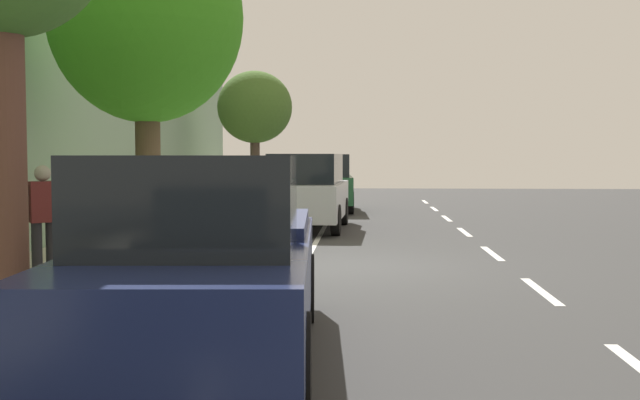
% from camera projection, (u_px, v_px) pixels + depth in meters
% --- Properties ---
extents(ground, '(63.42, 63.42, 0.00)m').
position_uv_depth(ground, '(340.00, 266.00, 13.34)').
color(ground, '#363636').
extents(sidewalk, '(3.60, 39.64, 0.16)m').
position_uv_depth(sidewalk, '(117.00, 260.00, 13.57)').
color(sidewalk, '#AEA897').
rests_on(sidewalk, ground).
extents(curb_edge, '(0.16, 39.64, 0.16)m').
position_uv_depth(curb_edge, '(220.00, 261.00, 13.46)').
color(curb_edge, gray).
rests_on(curb_edge, ground).
extents(lane_stripe_centre, '(0.14, 40.00, 0.01)m').
position_uv_depth(lane_stripe_centre, '(512.00, 269.00, 12.99)').
color(lane_stripe_centre, white).
rests_on(lane_stripe_centre, ground).
extents(lane_stripe_bike_edge, '(0.12, 39.64, 0.01)m').
position_uv_depth(lane_stripe_bike_edge, '(303.00, 266.00, 13.38)').
color(lane_stripe_bike_edge, white).
rests_on(lane_stripe_bike_edge, ground).
extents(building_facade, '(0.50, 39.64, 6.50)m').
position_uv_depth(building_facade, '(1.00, 83.00, 13.51)').
color(building_facade, gray).
rests_on(building_facade, ground).
extents(parked_suv_green_nearest, '(2.13, 4.78, 1.99)m').
position_uv_depth(parked_suv_green_nearest, '(324.00, 182.00, 26.59)').
color(parked_suv_green_nearest, '#1E512D').
rests_on(parked_suv_green_nearest, ground).
extents(parked_suv_silver_second, '(2.10, 4.77, 1.99)m').
position_uv_depth(parked_suv_silver_second, '(307.00, 191.00, 19.92)').
color(parked_suv_silver_second, '#B7BABF').
rests_on(parked_suv_silver_second, ground).
extents(parked_pickup_dark_blue_mid, '(2.27, 5.41, 1.95)m').
position_uv_depth(parked_pickup_dark_blue_mid, '(205.00, 268.00, 7.08)').
color(parked_pickup_dark_blue_mid, navy).
rests_on(parked_pickup_dark_blue_mid, ground).
extents(bicycle_at_curb, '(1.68, 0.51, 0.72)m').
position_uv_depth(bicycle_at_curb, '(265.00, 231.00, 15.95)').
color(bicycle_at_curb, black).
rests_on(bicycle_at_curb, ground).
extents(cyclist_with_backpack, '(0.42, 0.62, 1.62)m').
position_uv_depth(cyclist_with_backpack, '(257.00, 200.00, 16.38)').
color(cyclist_with_backpack, '#C6B284').
rests_on(cyclist_with_backpack, ground).
extents(street_tree_near_cyclist, '(2.60, 2.60, 4.72)m').
position_uv_depth(street_tree_near_cyclist, '(255.00, 108.00, 26.30)').
color(street_tree_near_cyclist, '#4E3B32').
rests_on(street_tree_near_cyclist, sidewalk).
extents(street_tree_mid_block, '(3.38, 3.38, 6.06)m').
position_uv_depth(street_tree_mid_block, '(146.00, 19.00, 13.22)').
color(street_tree_mid_block, brown).
rests_on(street_tree_mid_block, sidewalk).
extents(pedestrian_on_phone, '(0.51, 0.42, 1.65)m').
position_uv_depth(pedestrian_on_phone, '(43.00, 215.00, 10.90)').
color(pedestrian_on_phone, black).
rests_on(pedestrian_on_phone, sidewalk).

